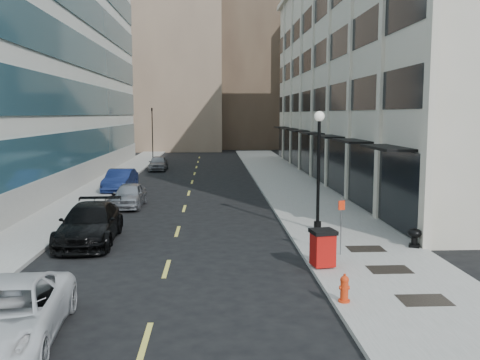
{
  "coord_description": "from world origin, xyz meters",
  "views": [
    {
      "loc": [
        1.63,
        -16.28,
        5.39
      ],
      "look_at": [
        2.92,
        8.47,
        2.32
      ],
      "focal_mm": 40.0,
      "sensor_mm": 36.0,
      "label": 1
    }
  ],
  "objects": [
    {
      "name": "ground",
      "position": [
        0.0,
        0.0,
        0.0
      ],
      "size": [
        160.0,
        160.0,
        0.0
      ],
      "primitive_type": "plane",
      "color": "black",
      "rests_on": "ground"
    },
    {
      "name": "skyline_tan_near",
      "position": [
        -4.0,
        68.0,
        14.0
      ],
      "size": [
        14.0,
        18.0,
        28.0
      ],
      "primitive_type": "cube",
      "color": "#8B735B",
      "rests_on": "ground"
    },
    {
      "name": "sidewalk_left",
      "position": [
        -6.5,
        20.0,
        0.07
      ],
      "size": [
        3.0,
        80.0,
        0.15
      ],
      "primitive_type": "cube",
      "color": "gray",
      "rests_on": "ground"
    },
    {
      "name": "grate_far",
      "position": [
        7.6,
        3.8,
        0.15
      ],
      "size": [
        1.4,
        1.0,
        0.01
      ],
      "primitive_type": "cube",
      "color": "black",
      "rests_on": "sidewalk_right"
    },
    {
      "name": "sidewalk_right",
      "position": [
        7.5,
        20.0,
        0.07
      ],
      "size": [
        5.0,
        80.0,
        0.15
      ],
      "primitive_type": "cube",
      "color": "gray",
      "rests_on": "ground"
    },
    {
      "name": "car_black_pickup",
      "position": [
        -3.52,
        6.0,
        0.81
      ],
      "size": [
        2.46,
        5.65,
        1.62
      ],
      "primitive_type": "imported",
      "rotation": [
        0.0,
        0.0,
        0.03
      ],
      "color": "black",
      "rests_on": "ground"
    },
    {
      "name": "traffic_signal",
      "position": [
        -5.5,
        48.0,
        5.72
      ],
      "size": [
        0.66,
        0.66,
        6.98
      ],
      "color": "black",
      "rests_on": "ground"
    },
    {
      "name": "car_white_van",
      "position": [
        -3.2,
        -4.0,
        0.73
      ],
      "size": [
        2.79,
        5.41,
        1.46
      ],
      "primitive_type": "imported",
      "rotation": [
        0.0,
        0.0,
        0.07
      ],
      "color": "silver",
      "rests_on": "ground"
    },
    {
      "name": "building_right",
      "position": [
        16.94,
        26.99,
        8.99
      ],
      "size": [
        15.3,
        46.5,
        18.25
      ],
      "color": "beige",
      "rests_on": "ground"
    },
    {
      "name": "sign_post",
      "position": [
        6.4,
        2.99,
        1.58
      ],
      "size": [
        0.26,
        0.1,
        2.2
      ],
      "rotation": [
        0.0,
        0.0,
        0.28
      ],
      "color": "slate",
      "rests_on": "sidewalk_right"
    },
    {
      "name": "fire_hydrant",
      "position": [
        5.3,
        -2.0,
        0.54
      ],
      "size": [
        0.33,
        0.33,
        0.81
      ],
      "rotation": [
        0.0,
        0.0,
        -0.05
      ],
      "color": "red",
      "rests_on": "sidewalk_right"
    },
    {
      "name": "trash_bin",
      "position": [
        5.4,
        1.46,
        0.85
      ],
      "size": [
        0.93,
        0.97,
        1.31
      ],
      "rotation": [
        0.0,
        0.0,
        0.17
      ],
      "color": "#A90E0B",
      "rests_on": "sidewalk_right"
    },
    {
      "name": "car_silver_sedan",
      "position": [
        -3.2,
        14.63,
        0.7
      ],
      "size": [
        1.75,
        4.17,
        1.41
      ],
      "primitive_type": "imported",
      "rotation": [
        0.0,
        0.0,
        -0.02
      ],
      "color": "#919399",
      "rests_on": "ground"
    },
    {
      "name": "urn_planter",
      "position": [
        9.6,
        4.0,
        0.61
      ],
      "size": [
        0.54,
        0.54,
        0.75
      ],
      "rotation": [
        0.0,
        0.0,
        -0.42
      ],
      "color": "black",
      "rests_on": "sidewalk_right"
    },
    {
      "name": "skyline_tan_far",
      "position": [
        -14.0,
        78.0,
        11.0
      ],
      "size": [
        12.0,
        14.0,
        22.0
      ],
      "primitive_type": "cube",
      "color": "#8B735B",
      "rests_on": "ground"
    },
    {
      "name": "car_grey_sedan",
      "position": [
        -3.56,
        35.0,
        0.71
      ],
      "size": [
        1.69,
        4.16,
        1.42
      ],
      "primitive_type": "imported",
      "rotation": [
        0.0,
        0.0,
        0.0
      ],
      "color": "gray",
      "rests_on": "ground"
    },
    {
      "name": "lamppost",
      "position": [
        6.4,
        7.41,
        3.37
      ],
      "size": [
        0.46,
        0.46,
        5.49
      ],
      "color": "black",
      "rests_on": "sidewalk_right"
    },
    {
      "name": "car_blue_sedan",
      "position": [
        -4.8,
        21.0,
        0.78
      ],
      "size": [
        1.9,
        4.81,
        1.56
      ],
      "primitive_type": "imported",
      "rotation": [
        0.0,
        0.0,
        -0.05
      ],
      "color": "navy",
      "rests_on": "ground"
    },
    {
      "name": "road_centerline",
      "position": [
        0.0,
        17.0,
        0.01
      ],
      "size": [
        0.15,
        68.2,
        0.01
      ],
      "color": "#D8CC4C",
      "rests_on": "ground"
    },
    {
      "name": "grate_near",
      "position": [
        7.6,
        -2.0,
        0.15
      ],
      "size": [
        1.4,
        1.0,
        0.01
      ],
      "primitive_type": "cube",
      "color": "black",
      "rests_on": "sidewalk_right"
    },
    {
      "name": "skyline_brown",
      "position": [
        8.0,
        72.0,
        17.0
      ],
      "size": [
        12.0,
        16.0,
        34.0
      ],
      "primitive_type": "cube",
      "color": "brown",
      "rests_on": "ground"
    },
    {
      "name": "grate_mid",
      "position": [
        7.6,
        1.0,
        0.15
      ],
      "size": [
        1.4,
        1.0,
        0.01
      ],
      "primitive_type": "cube",
      "color": "black",
      "rests_on": "sidewalk_right"
    },
    {
      "name": "skyline_stone",
      "position": [
        18.0,
        66.0,
        10.0
      ],
      "size": [
        10.0,
        14.0,
        20.0
      ],
      "primitive_type": "cube",
      "color": "beige",
      "rests_on": "ground"
    }
  ]
}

